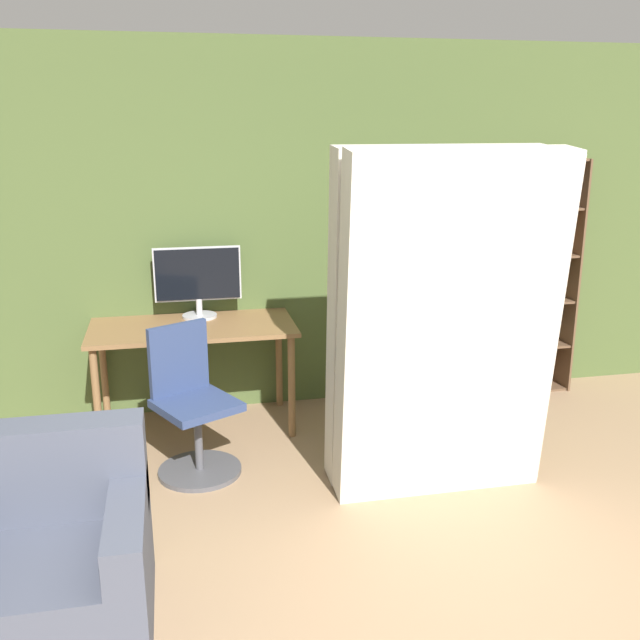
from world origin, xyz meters
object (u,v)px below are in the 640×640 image
mattress_far (434,319)px  office_chair (193,414)px  monitor (198,279)px  armchair (49,560)px  mattress_near (450,331)px  bookshelf (525,281)px

mattress_far → office_chair: bearing=166.3°
monitor → armchair: 2.42m
mattress_far → armchair: size_ratio=2.37×
mattress_near → mattress_far: (0.00, 0.25, -0.00)m
bookshelf → armchair: size_ratio=2.18×
mattress_near → office_chair: bearing=157.2°
office_chair → mattress_near: 1.67m
mattress_near → armchair: bearing=-160.9°
mattress_near → armchair: mattress_near is taller
mattress_near → armchair: 2.31m
office_chair → bookshelf: size_ratio=0.50×
office_chair → bookshelf: 2.85m
bookshelf → mattress_near: 1.94m
mattress_far → mattress_near: bearing=-90.0°
monitor → mattress_near: (1.32, -1.45, -0.04)m
bookshelf → monitor: bearing=-179.2°
mattress_near → mattress_far: size_ratio=1.00×
monitor → mattress_far: (1.32, -1.20, -0.04)m
monitor → mattress_near: size_ratio=0.30×
office_chair → armchair: bearing=-116.8°
bookshelf → mattress_near: mattress_near is taller
office_chair → mattress_near: (1.42, -0.60, 0.63)m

